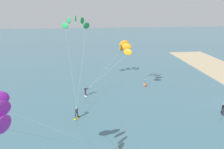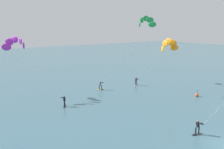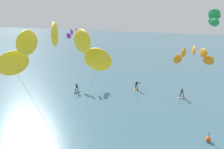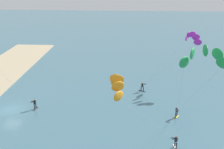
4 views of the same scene
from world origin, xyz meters
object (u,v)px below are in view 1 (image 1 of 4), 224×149
Objects in this scene: kitesurfer_far_out at (123,49)px; kitesurfer_mid_water at (8,110)px; kitesurfer_downwind at (76,26)px; marker_buoy at (145,85)px.

kitesurfer_mid_water is at bearing 151.83° from kitesurfer_far_out.
kitesurfer_downwind reaches higher than kitesurfer_far_out.
marker_buoy is (2.38, -4.97, -7.81)m from kitesurfer_far_out.
kitesurfer_far_out is at bearing -103.70° from kitesurfer_downwind.
kitesurfer_far_out is at bearing -28.17° from kitesurfer_mid_water.
kitesurfer_downwind is 17.46m from marker_buoy.
kitesurfer_far_out is at bearing 115.56° from marker_buoy.
kitesurfer_downwind reaches higher than kitesurfer_mid_water.
kitesurfer_downwind is (1.95, 8.00, 3.88)m from kitesurfer_far_out.
kitesurfer_mid_water is 0.80× the size of kitesurfer_downwind.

